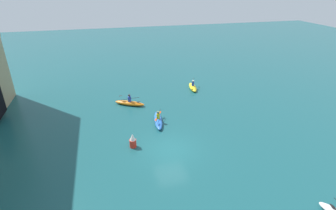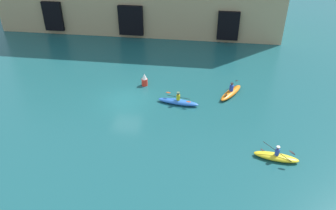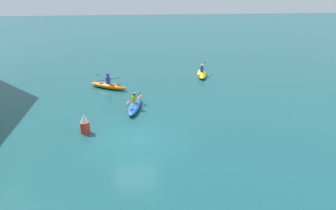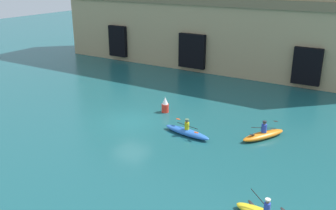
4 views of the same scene
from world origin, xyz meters
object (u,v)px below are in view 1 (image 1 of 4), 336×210
kayak_yellow (193,87)px  kayak_blue (158,120)px  marker_buoy (133,141)px  kayak_orange (130,103)px

kayak_yellow → kayak_blue: size_ratio=0.85×
kayak_blue → marker_buoy: bearing=148.9°
kayak_yellow → kayak_blue: (-7.16, 5.92, 0.02)m
kayak_yellow → kayak_blue: kayak_blue is taller
kayak_yellow → kayak_blue: bearing=-30.8°
marker_buoy → kayak_yellow: bearing=-39.5°
kayak_blue → kayak_orange: size_ratio=1.09×
kayak_blue → kayak_orange: 4.89m
kayak_yellow → kayak_orange: (-2.76, 8.05, 0.03)m
kayak_blue → marker_buoy: (-3.42, 2.81, 0.31)m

